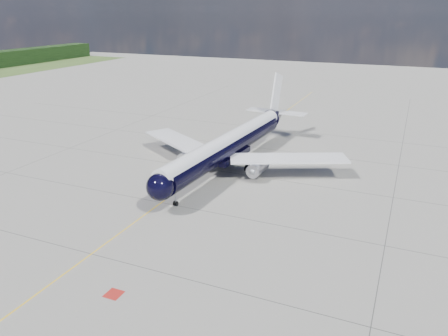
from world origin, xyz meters
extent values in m
plane|color=gray|center=(0.00, 30.00, 0.00)|extent=(320.00, 320.00, 0.00)
cube|color=yellow|center=(0.00, 25.00, 0.00)|extent=(0.16, 160.00, 0.01)
cube|color=maroon|center=(6.80, -10.00, 0.00)|extent=(1.60, 1.60, 0.01)
cylinder|color=black|center=(3.36, 26.02, 4.10)|extent=(6.01, 37.24, 3.71)
sphere|color=black|center=(2.15, 6.54, 4.10)|extent=(3.93, 3.93, 3.71)
cone|color=black|center=(4.79, 48.91, 4.68)|extent=(4.13, 7.05, 3.71)
cylinder|color=silver|center=(3.36, 26.02, 5.03)|extent=(5.32, 39.13, 2.89)
cube|color=black|center=(2.14, 6.35, 4.63)|extent=(2.41, 1.31, 0.54)
cube|color=silver|center=(-6.77, 28.12, 3.22)|extent=(18.52, 13.96, 0.31)
cube|color=silver|center=(13.68, 26.84, 3.22)|extent=(19.07, 12.19, 0.31)
cube|color=black|center=(3.36, 26.02, 2.73)|extent=(4.70, 9.99, 0.98)
cylinder|color=#AEAEB6|center=(-3.09, 24.47, 2.10)|extent=(2.46, 4.62, 2.19)
cylinder|color=#AEAEB6|center=(9.57, 23.68, 2.10)|extent=(2.46, 4.62, 2.19)
sphere|color=gray|center=(-3.22, 22.42, 2.10)|extent=(1.14, 1.14, 1.07)
sphere|color=gray|center=(9.44, 21.63, 2.10)|extent=(1.14, 1.14, 1.07)
cube|color=silver|center=(-3.08, 24.66, 2.83)|extent=(0.41, 3.13, 1.07)
cube|color=silver|center=(9.58, 23.87, 2.83)|extent=(0.41, 3.13, 1.07)
cube|color=silver|center=(4.76, 48.42, 9.66)|extent=(0.70, 6.20, 8.32)
cube|color=silver|center=(4.79, 48.91, 5.46)|extent=(12.85, 3.91, 0.21)
cylinder|color=gray|center=(2.36, 9.95, 1.22)|extent=(0.19, 0.19, 2.05)
cylinder|color=black|center=(2.17, 9.96, 0.34)|extent=(0.22, 0.69, 0.68)
cylinder|color=black|center=(2.56, 9.94, 0.34)|extent=(0.22, 0.69, 0.68)
cylinder|color=gray|center=(0.34, 27.68, 1.32)|extent=(0.27, 0.27, 1.85)
cylinder|color=gray|center=(6.57, 27.29, 1.32)|extent=(0.27, 0.27, 1.85)
cylinder|color=black|center=(0.30, 27.14, 0.54)|extent=(0.51, 1.10, 1.07)
cylinder|color=black|center=(0.37, 28.21, 0.54)|extent=(0.51, 1.10, 1.07)
cylinder|color=black|center=(6.54, 26.75, 0.54)|extent=(0.51, 1.10, 1.07)
cylinder|color=black|center=(6.60, 27.82, 0.54)|extent=(0.51, 1.10, 1.07)
camera|label=1|loc=(30.58, -38.05, 25.81)|focal=35.00mm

